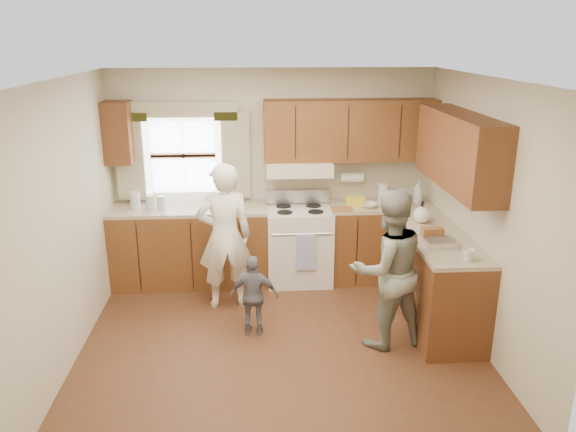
{
  "coord_description": "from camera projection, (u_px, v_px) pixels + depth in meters",
  "views": [
    {
      "loc": [
        -0.24,
        -4.85,
        2.84
      ],
      "look_at": [
        0.1,
        0.4,
        1.15
      ],
      "focal_mm": 35.0,
      "sensor_mm": 36.0,
      "label": 1
    }
  ],
  "objects": [
    {
      "name": "stove",
      "position": [
        299.0,
        244.0,
        6.73
      ],
      "size": [
        0.76,
        0.67,
        1.07
      ],
      "color": "silver",
      "rests_on": "ground"
    },
    {
      "name": "woman_left",
      "position": [
        225.0,
        236.0,
        5.98
      ],
      "size": [
        0.64,
        0.47,
        1.61
      ],
      "primitive_type": "imported",
      "rotation": [
        0.0,
        0.0,
        3.3
      ],
      "color": "white",
      "rests_on": "ground"
    },
    {
      "name": "room",
      "position": [
        280.0,
        219.0,
        5.11
      ],
      "size": [
        3.8,
        3.8,
        3.8
      ],
      "color": "#522919",
      "rests_on": "ground"
    },
    {
      "name": "kitchen_fixtures",
      "position": [
        330.0,
        223.0,
        6.29
      ],
      "size": [
        3.8,
        2.25,
        2.15
      ],
      "color": "#3F250D",
      "rests_on": "ground"
    },
    {
      "name": "woman_right",
      "position": [
        388.0,
        269.0,
        5.23
      ],
      "size": [
        0.87,
        0.75,
        1.53
      ],
      "primitive_type": "imported",
      "rotation": [
        0.0,
        0.0,
        3.4
      ],
      "color": "#25392C",
      "rests_on": "ground"
    },
    {
      "name": "child",
      "position": [
        254.0,
        296.0,
        5.5
      ],
      "size": [
        0.5,
        0.25,
        0.82
      ],
      "primitive_type": "imported",
      "rotation": [
        0.0,
        0.0,
        3.04
      ],
      "color": "slate",
      "rests_on": "ground"
    }
  ]
}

